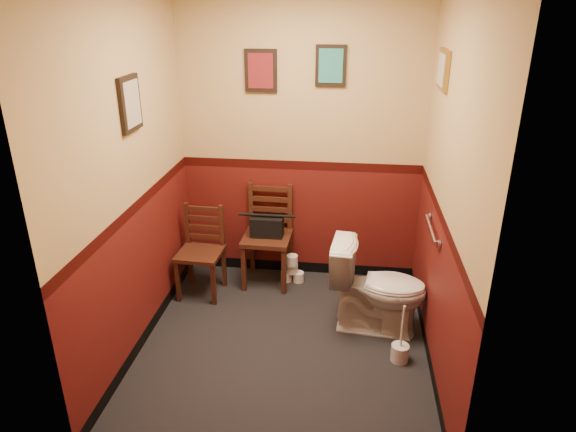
# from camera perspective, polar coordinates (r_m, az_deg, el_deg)

# --- Properties ---
(floor) EXTENTS (2.20, 2.40, 0.00)m
(floor) POSITION_cam_1_polar(r_m,az_deg,el_deg) (4.17, -0.43, -14.12)
(floor) COLOR black
(floor) RESTS_ON ground
(wall_back) EXTENTS (2.20, 0.00, 2.70)m
(wall_back) POSITION_cam_1_polar(r_m,az_deg,el_deg) (4.67, 1.44, 8.48)
(wall_back) COLOR #531310
(wall_back) RESTS_ON ground
(wall_front) EXTENTS (2.20, 0.00, 2.70)m
(wall_front) POSITION_cam_1_polar(r_m,az_deg,el_deg) (2.44, -4.18, -5.57)
(wall_front) COLOR #531310
(wall_front) RESTS_ON ground
(wall_left) EXTENTS (0.00, 2.40, 2.70)m
(wall_left) POSITION_cam_1_polar(r_m,az_deg,el_deg) (3.82, -17.12, 4.17)
(wall_left) COLOR #531310
(wall_left) RESTS_ON ground
(wall_right) EXTENTS (0.00, 2.40, 2.70)m
(wall_right) POSITION_cam_1_polar(r_m,az_deg,el_deg) (3.56, 17.35, 2.80)
(wall_right) COLOR #531310
(wall_right) RESTS_ON ground
(grab_bar) EXTENTS (0.05, 0.56, 0.06)m
(grab_bar) POSITION_cam_1_polar(r_m,az_deg,el_deg) (3.93, 15.67, -1.41)
(grab_bar) COLOR silver
(grab_bar) RESTS_ON wall_right
(framed_print_back_a) EXTENTS (0.28, 0.04, 0.36)m
(framed_print_back_a) POSITION_cam_1_polar(r_m,az_deg,el_deg) (4.59, -3.04, 15.83)
(framed_print_back_a) COLOR black
(framed_print_back_a) RESTS_ON wall_back
(framed_print_back_b) EXTENTS (0.26, 0.04, 0.34)m
(framed_print_back_b) POSITION_cam_1_polar(r_m,az_deg,el_deg) (4.52, 4.79, 16.31)
(framed_print_back_b) COLOR black
(framed_print_back_b) RESTS_ON wall_back
(framed_print_left) EXTENTS (0.04, 0.30, 0.38)m
(framed_print_left) POSITION_cam_1_polar(r_m,az_deg,el_deg) (3.78, -17.11, 11.84)
(framed_print_left) COLOR black
(framed_print_left) RESTS_ON wall_left
(framed_print_right) EXTENTS (0.04, 0.34, 0.28)m
(framed_print_right) POSITION_cam_1_polar(r_m,az_deg,el_deg) (3.98, 16.86, 15.31)
(framed_print_right) COLOR olive
(framed_print_right) RESTS_ON wall_right
(toilet) EXTENTS (0.81, 0.51, 0.76)m
(toilet) POSITION_cam_1_polar(r_m,az_deg,el_deg) (4.22, 9.98, -7.88)
(toilet) COLOR white
(toilet) RESTS_ON floor
(toilet_brush) EXTENTS (0.13, 0.13, 0.48)m
(toilet_brush) POSITION_cam_1_polar(r_m,az_deg,el_deg) (4.07, 12.33, -14.51)
(toilet_brush) COLOR silver
(toilet_brush) RESTS_ON floor
(chair_left) EXTENTS (0.40, 0.40, 0.82)m
(chair_left) POSITION_cam_1_polar(r_m,az_deg,el_deg) (4.71, -9.60, -3.90)
(chair_left) COLOR #442014
(chair_left) RESTS_ON floor
(chair_right) EXTENTS (0.45, 0.45, 0.93)m
(chair_right) POSITION_cam_1_polar(r_m,az_deg,el_deg) (4.82, -2.24, -2.20)
(chair_right) COLOR #442014
(chair_right) RESTS_ON floor
(handbag) EXTENTS (0.30, 0.15, 0.22)m
(handbag) POSITION_cam_1_polar(r_m,az_deg,el_deg) (4.73, -2.35, -1.16)
(handbag) COLOR black
(handbag) RESTS_ON chair_right
(tp_stack) EXTENTS (0.22, 0.14, 0.29)m
(tp_stack) POSITION_cam_1_polar(r_m,az_deg,el_deg) (4.94, 0.48, -6.06)
(tp_stack) COLOR silver
(tp_stack) RESTS_ON floor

